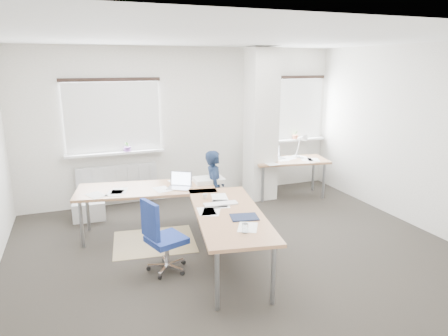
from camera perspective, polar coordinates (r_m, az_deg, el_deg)
name	(u,v)px	position (r m, az deg, el deg)	size (l,w,h in m)	color
ground	(235,250)	(5.65, 1.63, -11.60)	(6.00, 6.00, 0.00)	#2A2522
room_shell	(236,119)	(5.60, 1.73, 6.96)	(6.04, 5.04, 2.82)	beige
floor_mat	(154,242)	(5.96, -9.91, -10.31)	(1.15, 0.97, 0.01)	#937C50
white_crate	(89,210)	(6.99, -18.70, -5.75)	(0.51, 0.36, 0.31)	white
desk_main	(187,201)	(5.46, -5.25, -4.71)	(2.40, 2.98, 0.96)	#9F6D44
desk_side	(290,162)	(7.73, 9.38, 0.90)	(1.50, 0.93, 1.22)	#9F6D44
task_chair	(164,252)	(5.05, -8.52, -11.74)	(0.54, 0.53, 0.95)	navy
person	(215,190)	(6.17, -1.35, -3.09)	(0.45, 0.29, 1.23)	#101B31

